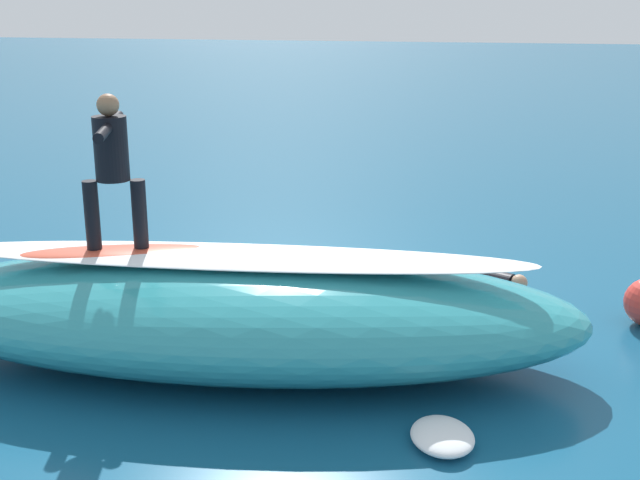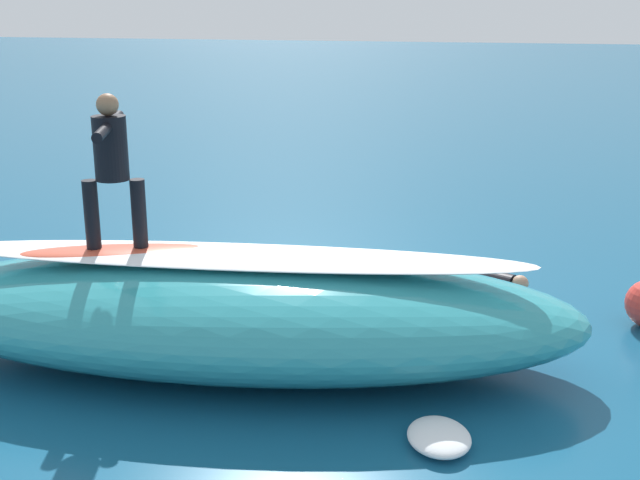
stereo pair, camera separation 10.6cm
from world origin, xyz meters
TOP-DOWN VIEW (x-y plane):
  - ground_plane at (0.00, 0.00)m, footprint 120.00×120.00m
  - wave_crest at (0.23, 2.10)m, footprint 7.75×3.35m
  - wave_foam_lip at (0.23, 2.10)m, footprint 6.47×1.50m
  - surfboard_riding at (1.51, 2.21)m, footprint 2.18×1.09m
  - surfer_riding at (1.51, 2.21)m, footprint 0.64×1.53m
  - surfboard_paddling at (-2.38, -0.60)m, footprint 2.40×1.57m
  - surfer_paddling at (-2.26, -0.66)m, footprint 1.71×1.03m
  - foam_patch_near at (0.74, 0.23)m, footprint 1.09×1.12m
  - foam_patch_mid at (-2.08, 3.42)m, footprint 0.74×0.86m
  - foam_patch_far at (-0.05, 0.22)m, footprint 0.91×1.04m

SIDE VIEW (x-z plane):
  - ground_plane at x=0.00m, z-range 0.00..0.00m
  - surfboard_paddling at x=-2.38m, z-range 0.00..0.07m
  - foam_patch_far at x=-0.05m, z-range 0.00..0.13m
  - foam_patch_near at x=0.74m, z-range 0.00..0.14m
  - foam_patch_mid at x=-2.08m, z-range 0.00..0.17m
  - surfer_paddling at x=-2.26m, z-range 0.05..0.38m
  - wave_crest at x=0.23m, z-range 0.00..1.19m
  - wave_foam_lip at x=0.23m, z-range 1.19..1.27m
  - surfboard_riding at x=1.51m, z-range 1.19..1.29m
  - surfer_riding at x=1.51m, z-range 1.42..3.08m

